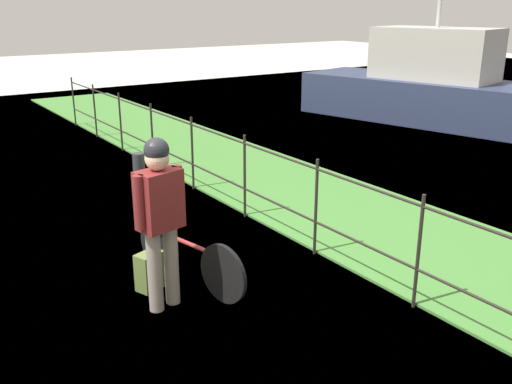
% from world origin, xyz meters
% --- Properties ---
extents(ground_plane, '(60.00, 60.00, 0.00)m').
position_xyz_m(ground_plane, '(0.00, 0.00, 0.00)').
color(ground_plane, beige).
extents(grass_strip, '(27.00, 2.40, 0.03)m').
position_xyz_m(grass_strip, '(0.00, 3.37, 0.01)').
color(grass_strip, '#478438').
rests_on(grass_strip, ground).
extents(iron_fence, '(18.04, 0.04, 1.16)m').
position_xyz_m(iron_fence, '(-0.00, 2.13, 0.66)').
color(iron_fence, '#28231E').
rests_on(iron_fence, ground).
extents(bicycle_main, '(1.59, 0.40, 0.61)m').
position_xyz_m(bicycle_main, '(-0.14, 0.54, 0.32)').
color(bicycle_main, black).
rests_on(bicycle_main, ground).
extents(wooden_crate, '(0.37, 0.32, 0.23)m').
position_xyz_m(wooden_crate, '(-0.50, 0.46, 0.73)').
color(wooden_crate, brown).
rests_on(wooden_crate, bicycle_main).
extents(terrier_dog, '(0.32, 0.20, 0.18)m').
position_xyz_m(terrier_dog, '(-0.48, 0.47, 0.92)').
color(terrier_dog, silver).
rests_on(terrier_dog, wooden_crate).
extents(cyclist_person, '(0.34, 0.53, 1.68)m').
position_xyz_m(cyclist_person, '(0.12, 0.14, 1.00)').
color(cyclist_person, gray).
rests_on(cyclist_person, ground).
extents(backpack_on_paving, '(0.27, 0.32, 0.40)m').
position_xyz_m(backpack_on_paving, '(-0.29, 0.18, 0.20)').
color(backpack_on_paving, olive).
rests_on(backpack_on_paving, ground).
extents(mooring_bollard, '(0.20, 0.20, 0.45)m').
position_xyz_m(mooring_bollard, '(-3.98, 1.63, 0.22)').
color(mooring_bollard, '#38383D').
rests_on(mooring_bollard, ground).
extents(moored_boat_near, '(6.80, 3.54, 3.87)m').
position_xyz_m(moored_boat_near, '(-4.53, 9.63, 0.82)').
color(moored_boat_near, '#2D3856').
rests_on(moored_boat_near, ground).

